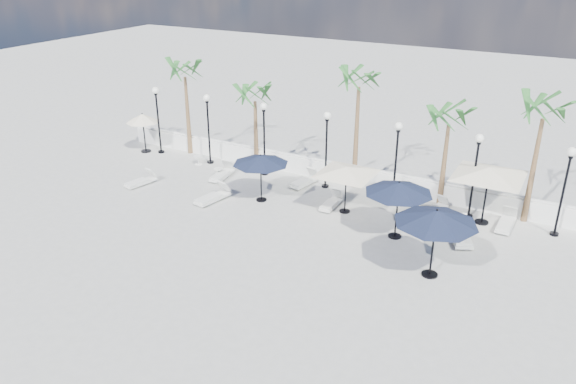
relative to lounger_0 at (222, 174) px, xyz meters
The scene contains 31 objects.
ground 7.20m from the lounger_0, 44.15° to the right, with size 100.00×100.00×0.00m, color #969691.
balustrade 5.74m from the lounger_0, 25.73° to the left, with size 26.00×0.30×1.01m.
lamppost_0 5.98m from the lounger_0, 164.42° to the left, with size 0.36×0.36×3.84m.
lamppost_1 3.27m from the lounger_0, 141.00° to the left, with size 0.36×0.36×3.84m.
lamppost_2 3.17m from the lounger_0, 41.82° to the left, with size 0.36×0.36×3.84m.
lamppost_3 5.83m from the lounger_0, 16.08° to the left, with size 0.36×0.36×3.84m.
lamppost_4 9.07m from the lounger_0, ahead, with size 0.36×0.36×3.84m.
lamppost_5 12.46m from the lounger_0, ahead, with size 0.36×0.36×3.84m.
lamppost_6 15.89m from the lounger_0, ahead, with size 0.36×0.36×3.84m.
palm_0 6.20m from the lounger_0, 149.20° to the left, with size 2.60×2.60×5.50m.
palm_1 4.25m from the lounger_0, 73.85° to the left, with size 2.60×2.60×4.70m.
palm_2 8.34m from the lounger_0, 19.78° to the left, with size 2.60×2.60×6.10m.
palm_3 11.52m from the lounger_0, 12.11° to the left, with size 2.60×2.60×4.90m.
palm_4 15.22m from the lounger_0, ahead, with size 2.60×2.60×5.70m.
lounger_0 is the anchor object (origin of this frame).
lounger_1 4.08m from the lounger_0, 138.26° to the right, with size 0.89×1.77×0.64m.
lounger_2 2.87m from the lounger_0, 63.94° to the right, with size 0.95×2.00×0.72m.
lounger_3 4.32m from the lounger_0, 16.22° to the left, with size 0.88×1.89×0.68m.
lounger_4 10.82m from the lounger_0, ahead, with size 0.91×1.71×0.61m.
lounger_5 6.41m from the lounger_0, ahead, with size 0.57×1.64×0.61m.
lounger_6 12.32m from the lounger_0, ahead, with size 1.45×2.21×0.79m.
lounger_7 13.83m from the lounger_0, ahead, with size 0.63×1.83×0.68m.
side_table_0 0.24m from the lounger_0, behind, with size 0.48×0.48×0.47m.
side_table_1 2.46m from the lounger_0, 157.07° to the left, with size 0.51×0.51×0.50m.
side_table_2 10.06m from the lounger_0, ahead, with size 0.54×0.54×0.52m.
parasol_navy_left 3.93m from the lounger_0, 23.56° to the right, with size 2.61×2.61×2.30m.
parasol_navy_mid 12.83m from the lounger_0, 18.70° to the right, with size 2.99×2.99×2.68m.
parasol_navy_right 10.26m from the lounger_0, 10.55° to the right, with size 2.77×2.77×2.49m.
parasol_cream_sq_a 7.43m from the lounger_0, ahead, with size 4.77×4.77×2.34m.
parasol_cream_sq_b 13.06m from the lounger_0, ahead, with size 5.56×5.56×2.78m.
parasol_cream_small 6.58m from the lounger_0, 169.20° to the left, with size 1.89×1.89×2.32m.
Camera 1 is at (10.70, -16.87, 11.04)m, focal length 35.00 mm.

